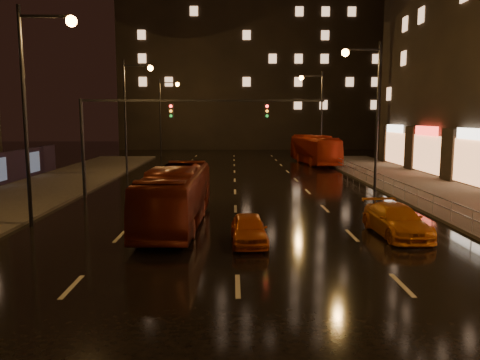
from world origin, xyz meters
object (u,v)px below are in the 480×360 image
object	(u,v)px
taxi_near	(249,229)
taxi_far	(396,220)
bus_curb	(314,150)
bus_red	(176,196)

from	to	relation	value
taxi_near	taxi_far	world-z (taller)	taxi_far
bus_curb	taxi_far	size ratio (longest dim) A/B	2.46
bus_curb	bus_red	bearing A→B (deg)	-118.34
taxi_near	taxi_far	size ratio (longest dim) A/B	0.77
bus_red	taxi_near	bearing A→B (deg)	-43.25
bus_red	taxi_near	world-z (taller)	bus_red
bus_red	bus_curb	world-z (taller)	bus_curb
bus_curb	taxi_near	size ratio (longest dim) A/B	3.22
bus_red	taxi_near	size ratio (longest dim) A/B	2.85
bus_red	taxi_far	world-z (taller)	bus_red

